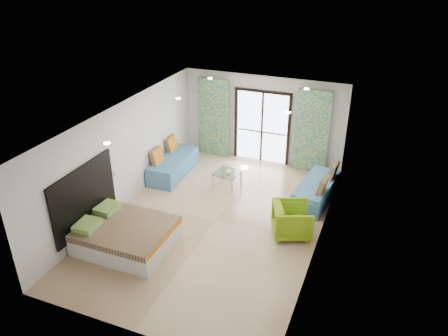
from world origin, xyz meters
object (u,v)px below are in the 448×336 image
at_px(bed, 125,235).
at_px(daybed_right, 317,190).
at_px(coffee_table, 227,174).
at_px(daybed_left, 173,165).
at_px(armchair, 292,219).

relative_size(bed, daybed_right, 0.98).
bearing_deg(coffee_table, bed, -108.21).
bearing_deg(daybed_left, coffee_table, -5.70).
height_order(daybed_left, daybed_right, daybed_left).
distance_m(daybed_right, armchair, 1.79).
relative_size(bed, armchair, 2.29).
relative_size(daybed_left, daybed_right, 1.00).
bearing_deg(bed, daybed_left, 100.36).
bearing_deg(daybed_right, coffee_table, -168.24).
relative_size(coffee_table, armchair, 0.89).
xyz_separation_m(coffee_table, armchair, (2.23, -1.58, 0.04)).
xyz_separation_m(bed, daybed_right, (3.59, 3.58, 0.01)).
xyz_separation_m(daybed_right, armchair, (-0.25, -1.77, 0.13)).
bearing_deg(bed, armchair, 28.44).
relative_size(bed, daybed_left, 0.98).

